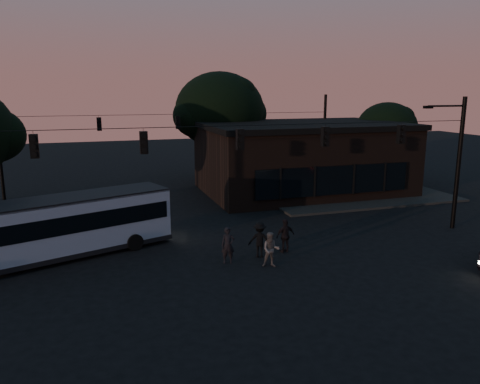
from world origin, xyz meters
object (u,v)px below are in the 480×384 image
object	(u,v)px
pedestrian_c	(285,236)
building	(302,157)
bus	(63,224)
pedestrian_a	(228,245)
pedestrian_d	(260,240)
pedestrian_b	(271,250)

from	to	relation	value
pedestrian_c	building	bearing A→B (deg)	-127.13
bus	pedestrian_c	distance (m)	10.66
building	pedestrian_a	world-z (taller)	building
pedestrian_c	pedestrian_d	xyz separation A→B (m)	(-1.41, -0.21, 0.00)
building	pedestrian_c	size ratio (longest dim) A/B	9.02
pedestrian_b	pedestrian_c	world-z (taller)	pedestrian_c
bus	pedestrian_b	distance (m)	9.89
bus	pedestrian_d	bearing A→B (deg)	-37.47
pedestrian_b	pedestrian_d	world-z (taller)	pedestrian_d
pedestrian_a	pedestrian_d	bearing A→B (deg)	23.62
building	pedestrian_c	bearing A→B (deg)	-118.37
bus	pedestrian_d	world-z (taller)	bus
pedestrian_a	pedestrian_c	distance (m)	3.14
bus	pedestrian_a	distance (m)	7.91
bus	pedestrian_c	size ratio (longest dim) A/B	6.17
bus	pedestrian_d	size ratio (longest dim) A/B	6.14
building	bus	xyz separation A→B (m)	(-17.25, -10.22, -1.08)
pedestrian_d	bus	bearing A→B (deg)	4.37
bus	pedestrian_c	world-z (taller)	bus
bus	pedestrian_b	size ratio (longest dim) A/B	6.52
pedestrian_a	pedestrian_b	size ratio (longest dim) A/B	1.06
building	pedestrian_a	size ratio (longest dim) A/B	9.04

